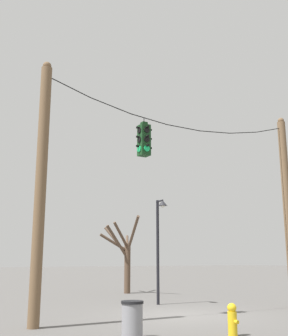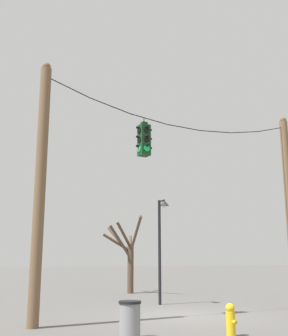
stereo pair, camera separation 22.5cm
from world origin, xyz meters
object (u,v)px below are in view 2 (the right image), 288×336
Objects in this scene: fire_hydrant at (231,320)px; trash_bin at (130,320)px; street_lamp at (161,232)px; traffic_light_over_intersection at (144,140)px; utility_pole_left at (40,187)px; bare_tree at (128,255)px.

fire_hydrant is 0.90× the size of trash_bin.
street_lamp reaches higher than fire_hydrant.
traffic_light_over_intersection is 6.17m from trash_bin.
utility_pole_left reaches higher than street_lamp.
traffic_light_over_intersection is (3.39, 0.00, 1.87)m from utility_pole_left.
street_lamp is at bearing -104.40° from bare_tree.
fire_hydrant is 2.41m from trash_bin.
utility_pole_left is at bearing -180.00° from traffic_light_over_intersection.
street_lamp is 5.07× the size of trash_bin.
utility_pole_left reaches higher than fire_hydrant.
fire_hydrant is at bearing -106.82° from bare_tree.
trash_bin is at bearing -125.28° from traffic_light_over_intersection.
utility_pole_left is at bearing 119.56° from trash_bin.
traffic_light_over_intersection is at bearing 95.92° from fire_hydrant.
traffic_light_over_intersection is 5.11m from street_lamp.
utility_pole_left is 6.18m from fire_hydrant.
traffic_light_over_intersection reaches higher than fire_hydrant.
fire_hydrant is (-2.35, -6.86, -2.51)m from street_lamp.
traffic_light_over_intersection is at bearing 0.00° from utility_pole_left.
traffic_light_over_intersection reaches higher than street_lamp.
street_lamp is 6.25m from bare_tree.
bare_tree is (7.65, 9.33, -1.73)m from utility_pole_left.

